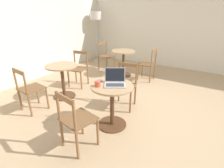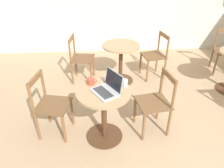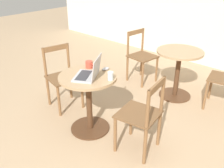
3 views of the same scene
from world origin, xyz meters
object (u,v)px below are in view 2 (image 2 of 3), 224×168
Objects in this scene: cafe_table_far at (121,56)px; chair_far_left at (80,59)px; mug at (91,81)px; drinking_glass at (125,83)px; chair_near_left at (50,105)px; mouse at (106,79)px; laptop at (108,88)px; cafe_table_near at (104,106)px; chair_near_right at (156,103)px; chair_far_right at (155,56)px.

cafe_table_far is 0.75m from chair_far_left.
mug is 1.32× the size of drinking_glass.
chair_near_left is 0.63m from mug.
chair_near_left is at bearing -177.85° from mug.
drinking_glass is at bearing -10.45° from mug.
mouse is at bearing 23.28° from mug.
cafe_table_far is at bearing 78.28° from laptop.
drinking_glass is (0.27, 0.09, 0.27)m from cafe_table_near.
laptop is (-0.64, -0.14, 0.34)m from chair_near_right.
chair_far_left is 1.66m from laptop.
chair_far_left is 1.63m from drinking_glass.
mouse is at bearing 91.31° from laptop.
chair_near_right is 1.00× the size of chair_far_right.
cafe_table_far is 1.40m from drinking_glass.
chair_near_right is at bearing 12.19° from laptop.
mouse is (-0.99, -1.35, 0.31)m from chair_far_right.
chair_far_right is at bearing 53.76° from mouse.
chair_near_left is at bearing 168.12° from cafe_table_near.
chair_near_right is 0.54m from drinking_glass.
drinking_glass is (0.95, -0.06, 0.34)m from chair_near_left.
chair_far_right is 8.58× the size of mouse.
cafe_table_near is 1.90m from chair_far_right.
chair_near_right is at bearing -103.11° from chair_far_right.
chair_far_left is (-0.74, 0.09, -0.07)m from cafe_table_far.
chair_far_left is at bearing 108.13° from mouse.
chair_far_left is at bearing 173.34° from cafe_table_far.
chair_far_right is (1.03, 1.59, -0.07)m from cafe_table_near.
chair_far_right is 2.09× the size of laptop.
chair_near_left and chair_far_left have the same top height.
chair_near_right is at bearing -3.46° from mug.
mug is (-0.15, 0.16, 0.27)m from cafe_table_near.
cafe_table_far is 0.85× the size of chair_far_left.
mug reaches higher than mouse.
cafe_table_far is 1.41m from mug.
chair_near_right is (0.33, -1.34, -0.07)m from cafe_table_far.
chair_near_right is 8.58× the size of mouse.
chair_near_left is (-1.37, 0.03, 0.00)m from chair_near_right.
laptop is at bearing -167.81° from chair_near_right.
chair_near_left is at bearing -128.43° from cafe_table_far.
cafe_table_far is 5.93× the size of mug.
chair_far_right reaches higher than cafe_table_far.
chair_near_right is at bearing 9.51° from cafe_table_near.
cafe_table_far is 1.39m from chair_near_right.
chair_far_left reaches higher than mouse.
chair_far_left is at bearing -177.98° from chair_far_right.
cafe_table_near is at bearing 154.06° from laptop.
laptop is at bearing -88.69° from mouse.
cafe_table_near is 0.85× the size of chair_near_left.
mouse is 0.21m from mug.
chair_far_left reaches higher than mug.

